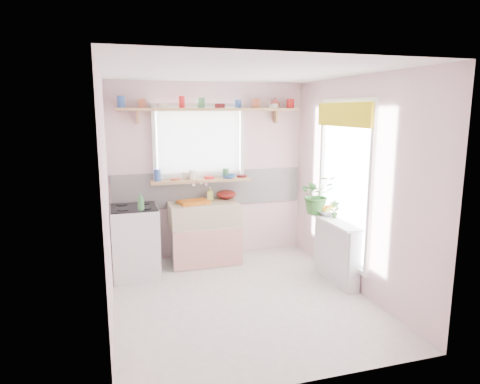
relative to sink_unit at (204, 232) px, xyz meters
name	(u,v)px	position (x,y,z in m)	size (l,w,h in m)	color
room	(271,168)	(0.81, -0.43, 0.94)	(3.20, 3.20, 3.20)	silver
sink_unit	(204,232)	(0.00, 0.00, 0.00)	(0.95, 0.65, 1.11)	white
cooker	(135,241)	(-0.95, -0.24, 0.03)	(0.58, 0.58, 0.93)	white
radiator_ledge	(336,249)	(1.45, -1.09, -0.03)	(0.22, 0.95, 0.78)	white
windowsill	(201,180)	(0.00, 0.19, 0.71)	(1.40, 0.22, 0.04)	tan
pine_shelf	(211,109)	(0.15, 0.18, 1.69)	(2.52, 0.24, 0.04)	tan
shelf_crockery	(209,104)	(0.13, 0.18, 1.76)	(2.47, 0.11, 0.12)	#3359A5
sill_crockery	(197,175)	(-0.05, 0.19, 0.78)	(1.35, 0.11, 0.12)	#3359A5
dish_tray	(194,202)	(-0.14, 0.03, 0.44)	(0.40, 0.30, 0.04)	orange
colander	(226,194)	(0.38, 0.21, 0.48)	(0.28, 0.28, 0.13)	#621310
jade_plant	(317,194)	(1.36, -0.69, 0.60)	(0.46, 0.40, 0.51)	#33712D
fruit_bowl	(327,212)	(1.46, -0.81, 0.38)	(0.28, 0.28, 0.07)	silver
herb_pot	(335,209)	(1.47, -0.98, 0.46)	(0.12, 0.08, 0.23)	#366428
soap_bottle_sink	(210,193)	(0.13, 0.21, 0.51)	(0.08, 0.08, 0.18)	#CFD15D
sill_cup	(186,176)	(-0.20, 0.25, 0.77)	(0.12, 0.12, 0.09)	beige
sill_bowl	(229,176)	(0.39, 0.13, 0.76)	(0.19, 0.19, 0.06)	#2D5795
shelf_vase	(275,103)	(1.12, 0.24, 1.78)	(0.14, 0.14, 0.15)	#A43D32
cooker_bottle	(141,201)	(-0.87, -0.46, 0.59)	(0.08, 0.09, 0.22)	#3B7742
fruit	(328,208)	(1.47, -0.81, 0.44)	(0.20, 0.14, 0.10)	orange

